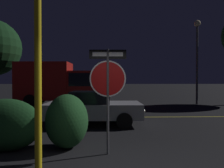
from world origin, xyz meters
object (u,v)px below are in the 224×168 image
(yellow_pole_left, at_px, (38,84))
(hedge_bush_2, at_px, (67,121))
(stop_sign, at_px, (108,80))
(delivery_truck, at_px, (60,82))
(hedge_bush_1, at_px, (6,125))
(street_lamp, at_px, (197,46))
(passing_car_2, at_px, (93,108))

(yellow_pole_left, relative_size, hedge_bush_2, 2.42)
(stop_sign, distance_m, delivery_truck, 11.54)
(yellow_pole_left, distance_m, hedge_bush_1, 2.59)
(hedge_bush_2, height_order, street_lamp, street_lamp)
(hedge_bush_2, relative_size, delivery_truck, 0.23)
(passing_car_2, bearing_deg, street_lamp, 135.58)
(hedge_bush_1, relative_size, hedge_bush_2, 1.25)
(stop_sign, xyz_separation_m, hedge_bush_2, (-1.07, 0.53, -1.09))
(stop_sign, height_order, yellow_pole_left, yellow_pole_left)
(delivery_truck, bearing_deg, hedge_bush_2, 14.82)
(hedge_bush_1, distance_m, delivery_truck, 10.79)
(delivery_truck, bearing_deg, yellow_pole_left, 12.33)
(yellow_pole_left, bearing_deg, passing_car_2, 83.26)
(delivery_truck, relative_size, street_lamp, 0.96)
(yellow_pole_left, distance_m, street_lamp, 15.37)
(stop_sign, bearing_deg, yellow_pole_left, -125.31)
(hedge_bush_1, distance_m, passing_car_2, 3.89)
(stop_sign, relative_size, street_lamp, 0.40)
(hedge_bush_1, xyz_separation_m, street_lamp, (9.52, 10.83, 3.75))
(stop_sign, relative_size, hedge_bush_1, 1.43)
(passing_car_2, xyz_separation_m, street_lamp, (7.52, 7.48, 3.72))
(yellow_pole_left, bearing_deg, street_lamp, 57.44)
(street_lamp, bearing_deg, stop_sign, -122.00)
(stop_sign, xyz_separation_m, hedge_bush_1, (-2.55, 0.32, -1.13))
(delivery_truck, bearing_deg, stop_sign, 19.44)
(yellow_pole_left, xyz_separation_m, street_lamp, (8.14, 12.76, 2.69))
(stop_sign, xyz_separation_m, passing_car_2, (-0.55, 3.67, -1.11))
(yellow_pole_left, height_order, passing_car_2, yellow_pole_left)
(stop_sign, bearing_deg, hedge_bush_1, 173.65)
(yellow_pole_left, bearing_deg, hedge_bush_1, 125.44)
(yellow_pole_left, height_order, street_lamp, street_lamp)
(stop_sign, bearing_deg, street_lamp, 58.92)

